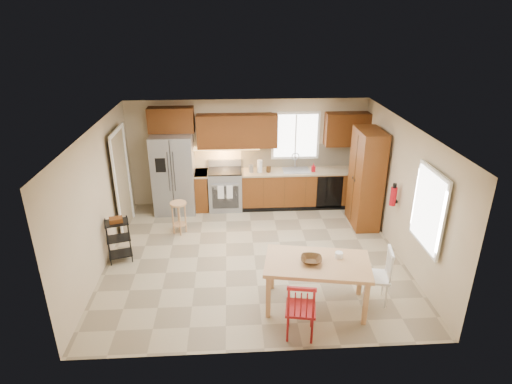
{
  "coord_description": "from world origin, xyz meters",
  "views": [
    {
      "loc": [
        -0.4,
        -7.03,
        4.34
      ],
      "look_at": [
        0.06,
        0.4,
        1.15
      ],
      "focal_mm": 30.0,
      "sensor_mm": 36.0,
      "label": 1
    }
  ],
  "objects_px": {
    "fire_extinguisher": "(393,196)",
    "chair_red": "(301,307)",
    "bar_stool": "(179,218)",
    "soap_bottle": "(313,168)",
    "pantry": "(366,179)",
    "table_jar": "(339,256)",
    "dining_table": "(316,284)",
    "chair_white": "(375,276)",
    "utility_cart": "(119,240)",
    "refrigerator": "(174,174)",
    "table_bowl": "(311,262)",
    "range_stove": "(225,190)"
  },
  "relations": [
    {
      "from": "refrigerator",
      "to": "soap_bottle",
      "type": "bearing_deg",
      "value": -0.45
    },
    {
      "from": "chair_white",
      "to": "table_bowl",
      "type": "xyz_separation_m",
      "value": [
        -1.05,
        -0.05,
        0.32
      ]
    },
    {
      "from": "dining_table",
      "to": "bar_stool",
      "type": "relative_size",
      "value": 2.3
    },
    {
      "from": "chair_white",
      "to": "utility_cart",
      "type": "relative_size",
      "value": 1.12
    },
    {
      "from": "bar_stool",
      "to": "soap_bottle",
      "type": "bearing_deg",
      "value": 5.35
    },
    {
      "from": "chair_red",
      "to": "table_bowl",
      "type": "height_order",
      "value": "chair_red"
    },
    {
      "from": "table_jar",
      "to": "bar_stool",
      "type": "distance_m",
      "value": 3.7
    },
    {
      "from": "pantry",
      "to": "refrigerator",
      "type": "bearing_deg",
      "value": 167.38
    },
    {
      "from": "chair_white",
      "to": "table_jar",
      "type": "xyz_separation_m",
      "value": [
        -0.6,
        0.05,
        0.35
      ]
    },
    {
      "from": "refrigerator",
      "to": "table_jar",
      "type": "relative_size",
      "value": 13.07
    },
    {
      "from": "chair_red",
      "to": "bar_stool",
      "type": "distance_m",
      "value": 3.79
    },
    {
      "from": "dining_table",
      "to": "table_bowl",
      "type": "distance_m",
      "value": 0.41
    },
    {
      "from": "dining_table",
      "to": "chair_red",
      "type": "height_order",
      "value": "chair_red"
    },
    {
      "from": "fire_extinguisher",
      "to": "utility_cart",
      "type": "xyz_separation_m",
      "value": [
        -5.13,
        -0.16,
        -0.68
      ]
    },
    {
      "from": "pantry",
      "to": "chair_red",
      "type": "bearing_deg",
      "value": -119.33
    },
    {
      "from": "fire_extinguisher",
      "to": "dining_table",
      "type": "distance_m",
      "value": 2.53
    },
    {
      "from": "fire_extinguisher",
      "to": "dining_table",
      "type": "bearing_deg",
      "value": -136.15
    },
    {
      "from": "soap_bottle",
      "to": "dining_table",
      "type": "bearing_deg",
      "value": -99.38
    },
    {
      "from": "refrigerator",
      "to": "soap_bottle",
      "type": "xyz_separation_m",
      "value": [
        3.18,
        -0.02,
        0.09
      ]
    },
    {
      "from": "soap_bottle",
      "to": "bar_stool",
      "type": "distance_m",
      "value": 3.25
    },
    {
      "from": "pantry",
      "to": "table_bowl",
      "type": "height_order",
      "value": "pantry"
    },
    {
      "from": "fire_extinguisher",
      "to": "utility_cart",
      "type": "relative_size",
      "value": 0.43
    },
    {
      "from": "pantry",
      "to": "bar_stool",
      "type": "bearing_deg",
      "value": -177.2
    },
    {
      "from": "chair_white",
      "to": "table_jar",
      "type": "relative_size",
      "value": 6.73
    },
    {
      "from": "table_jar",
      "to": "utility_cart",
      "type": "xyz_separation_m",
      "value": [
        -3.73,
        1.42,
        -0.4
      ]
    },
    {
      "from": "soap_bottle",
      "to": "utility_cart",
      "type": "bearing_deg",
      "value": -152.11
    },
    {
      "from": "pantry",
      "to": "table_jar",
      "type": "height_order",
      "value": "pantry"
    },
    {
      "from": "utility_cart",
      "to": "table_bowl",
      "type": "bearing_deg",
      "value": -40.91
    },
    {
      "from": "dining_table",
      "to": "bar_stool",
      "type": "bearing_deg",
      "value": 143.38
    },
    {
      "from": "dining_table",
      "to": "bar_stool",
      "type": "xyz_separation_m",
      "value": [
        -2.39,
        2.54,
        -0.04
      ]
    },
    {
      "from": "chair_red",
      "to": "utility_cart",
      "type": "height_order",
      "value": "chair_red"
    },
    {
      "from": "table_bowl",
      "to": "table_jar",
      "type": "distance_m",
      "value": 0.46
    },
    {
      "from": "refrigerator",
      "to": "utility_cart",
      "type": "distance_m",
      "value": 2.33
    },
    {
      "from": "refrigerator",
      "to": "chair_red",
      "type": "xyz_separation_m",
      "value": [
        2.23,
        -4.31,
        -0.44
      ]
    },
    {
      "from": "pantry",
      "to": "table_jar",
      "type": "relative_size",
      "value": 15.08
    },
    {
      "from": "table_bowl",
      "to": "pantry",
      "type": "bearing_deg",
      "value": 58.87
    },
    {
      "from": "range_stove",
      "to": "table_jar",
      "type": "height_order",
      "value": "range_stove"
    },
    {
      "from": "fire_extinguisher",
      "to": "table_jar",
      "type": "relative_size",
      "value": 2.58
    },
    {
      "from": "soap_bottle",
      "to": "chair_white",
      "type": "relative_size",
      "value": 0.2
    },
    {
      "from": "fire_extinguisher",
      "to": "chair_red",
      "type": "xyz_separation_m",
      "value": [
        -2.1,
        -2.33,
        -0.63
      ]
    },
    {
      "from": "chair_red",
      "to": "refrigerator",
      "type": "bearing_deg",
      "value": 127.51
    },
    {
      "from": "chair_red",
      "to": "dining_table",
      "type": "bearing_deg",
      "value": 71.82
    },
    {
      "from": "dining_table",
      "to": "chair_white",
      "type": "relative_size",
      "value": 1.7
    },
    {
      "from": "pantry",
      "to": "table_jar",
      "type": "bearing_deg",
      "value": -114.53
    },
    {
      "from": "fire_extinguisher",
      "to": "chair_red",
      "type": "relative_size",
      "value": 0.38
    },
    {
      "from": "dining_table",
      "to": "table_bowl",
      "type": "xyz_separation_m",
      "value": [
        -0.1,
        0.0,
        0.4
      ]
    },
    {
      "from": "pantry",
      "to": "chair_white",
      "type": "distance_m",
      "value": 2.81
    },
    {
      "from": "soap_bottle",
      "to": "chair_red",
      "type": "height_order",
      "value": "soap_bottle"
    },
    {
      "from": "refrigerator",
      "to": "dining_table",
      "type": "distance_m",
      "value": 4.5
    },
    {
      "from": "pantry",
      "to": "chair_white",
      "type": "bearing_deg",
      "value": -102.61
    }
  ]
}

